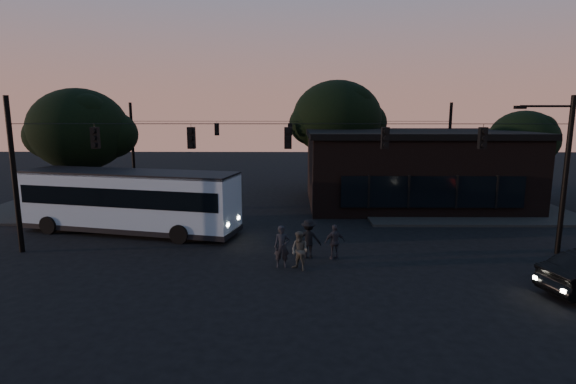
{
  "coord_description": "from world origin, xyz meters",
  "views": [
    {
      "loc": [
        0.23,
        -16.93,
        6.74
      ],
      "look_at": [
        0.0,
        4.0,
        3.0
      ],
      "focal_mm": 28.0,
      "sensor_mm": 36.0,
      "label": 1
    }
  ],
  "objects_px": {
    "pedestrian_b": "(300,251)",
    "pedestrian_c": "(335,242)",
    "pedestrian_d": "(309,239)",
    "pedestrian_a": "(282,247)",
    "bus": "(130,198)",
    "building": "(412,168)"
  },
  "relations": [
    {
      "from": "pedestrian_b",
      "to": "pedestrian_c",
      "type": "bearing_deg",
      "value": 80.47
    },
    {
      "from": "pedestrian_b",
      "to": "pedestrian_d",
      "type": "bearing_deg",
      "value": 113.71
    },
    {
      "from": "pedestrian_a",
      "to": "pedestrian_b",
      "type": "xyz_separation_m",
      "value": [
        0.78,
        -0.37,
        -0.08
      ]
    },
    {
      "from": "bus",
      "to": "pedestrian_d",
      "type": "height_order",
      "value": "bus"
    },
    {
      "from": "pedestrian_a",
      "to": "pedestrian_b",
      "type": "distance_m",
      "value": 0.87
    },
    {
      "from": "building",
      "to": "pedestrian_d",
      "type": "relative_size",
      "value": 8.4
    },
    {
      "from": "bus",
      "to": "pedestrian_c",
      "type": "xyz_separation_m",
      "value": [
        11.11,
        -4.59,
        -1.14
      ]
    },
    {
      "from": "building",
      "to": "pedestrian_b",
      "type": "xyz_separation_m",
      "value": [
        -8.47,
        -14.37,
        -1.85
      ]
    },
    {
      "from": "bus",
      "to": "pedestrian_c",
      "type": "relative_size",
      "value": 7.73
    },
    {
      "from": "bus",
      "to": "building",
      "type": "bearing_deg",
      "value": 37.89
    },
    {
      "from": "pedestrian_b",
      "to": "pedestrian_c",
      "type": "relative_size",
      "value": 1.04
    },
    {
      "from": "bus",
      "to": "pedestrian_c",
      "type": "height_order",
      "value": "bus"
    },
    {
      "from": "pedestrian_c",
      "to": "building",
      "type": "bearing_deg",
      "value": -131.72
    },
    {
      "from": "pedestrian_b",
      "to": "pedestrian_d",
      "type": "distance_m",
      "value": 1.72
    },
    {
      "from": "pedestrian_d",
      "to": "pedestrian_a",
      "type": "bearing_deg",
      "value": 48.62
    },
    {
      "from": "pedestrian_b",
      "to": "pedestrian_d",
      "type": "xyz_separation_m",
      "value": [
        0.44,
        1.66,
        0.06
      ]
    },
    {
      "from": "pedestrian_b",
      "to": "bus",
      "type": "bearing_deg",
      "value": -174.17
    },
    {
      "from": "pedestrian_c",
      "to": "pedestrian_d",
      "type": "distance_m",
      "value": 1.22
    },
    {
      "from": "pedestrian_b",
      "to": "pedestrian_c",
      "type": "distance_m",
      "value": 2.21
    },
    {
      "from": "building",
      "to": "pedestrian_d",
      "type": "height_order",
      "value": "building"
    },
    {
      "from": "bus",
      "to": "pedestrian_a",
      "type": "height_order",
      "value": "bus"
    },
    {
      "from": "bus",
      "to": "pedestrian_a",
      "type": "relative_size",
      "value": 6.84
    }
  ]
}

